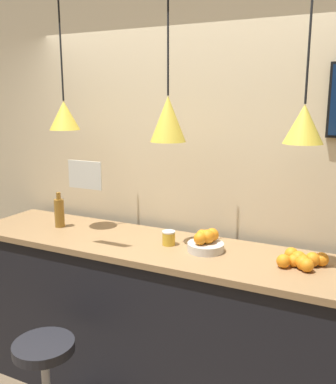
{
  "coord_description": "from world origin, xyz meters",
  "views": [
    {
      "loc": [
        1.14,
        -1.57,
        2.03
      ],
      "look_at": [
        0.0,
        0.72,
        1.47
      ],
      "focal_mm": 40.0,
      "sensor_mm": 36.0,
      "label": 1
    }
  ],
  "objects_px": {
    "bar_stool": "(46,378)",
    "juice_bottle": "(59,212)",
    "fruit_bowl": "(206,242)",
    "spread_jar": "(169,238)"
  },
  "relations": [
    {
      "from": "fruit_bowl",
      "to": "spread_jar",
      "type": "xyz_separation_m",
      "value": [
        -0.25,
        -0.0,
        -0.01
      ]
    },
    {
      "from": "bar_stool",
      "to": "juice_bottle",
      "type": "height_order",
      "value": "juice_bottle"
    },
    {
      "from": "spread_jar",
      "to": "juice_bottle",
      "type": "bearing_deg",
      "value": -180.0
    },
    {
      "from": "bar_stool",
      "to": "fruit_bowl",
      "type": "distance_m",
      "value": 1.25
    },
    {
      "from": "bar_stool",
      "to": "spread_jar",
      "type": "relative_size",
      "value": 7.04
    },
    {
      "from": "bar_stool",
      "to": "juice_bottle",
      "type": "xyz_separation_m",
      "value": [
        -0.38,
        0.64,
        0.81
      ]
    },
    {
      "from": "bar_stool",
      "to": "spread_jar",
      "type": "xyz_separation_m",
      "value": [
        0.5,
        0.64,
        0.75
      ]
    },
    {
      "from": "juice_bottle",
      "to": "spread_jar",
      "type": "xyz_separation_m",
      "value": [
        0.88,
        0.0,
        -0.06
      ]
    },
    {
      "from": "fruit_bowl",
      "to": "spread_jar",
      "type": "height_order",
      "value": "fruit_bowl"
    },
    {
      "from": "bar_stool",
      "to": "fruit_bowl",
      "type": "height_order",
      "value": "fruit_bowl"
    }
  ]
}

